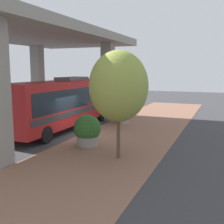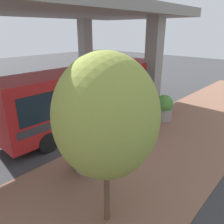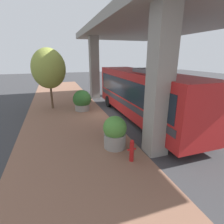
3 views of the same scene
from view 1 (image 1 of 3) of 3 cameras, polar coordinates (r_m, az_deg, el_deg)
ground_plane at (r=18.08m, az=-7.01°, el=-4.89°), size 80.00×80.00×0.00m
sidewalk_strip at (r=16.85m, az=1.97°, el=-5.79°), size 6.00×40.00×0.02m
overpass at (r=19.96m, az=-17.73°, el=13.77°), size 9.40×20.24×6.96m
bus at (r=20.28m, az=-9.64°, el=2.21°), size 2.69×11.43×3.66m
fire_hydrant at (r=23.43m, az=2.58°, el=-0.42°), size 0.39×0.19×1.04m
planter_front at (r=21.99m, az=2.03°, el=-0.24°), size 1.16×1.16×1.65m
planter_middle at (r=15.62m, az=-5.03°, el=-3.80°), size 1.51×1.51×1.75m
street_tree_near at (r=12.97m, az=1.34°, el=5.21°), size 2.75×2.75×5.09m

